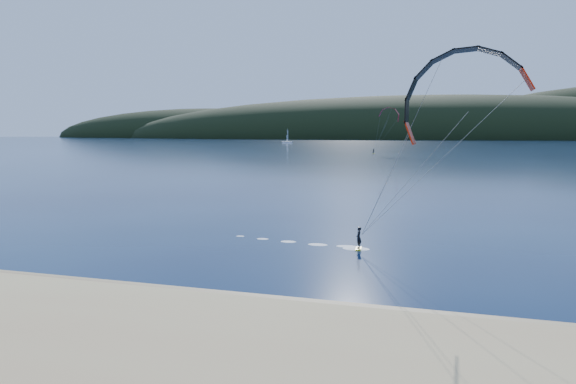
{
  "coord_description": "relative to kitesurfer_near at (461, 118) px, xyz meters",
  "views": [
    {
      "loc": [
        12.81,
        -20.89,
        8.47
      ],
      "look_at": [
        2.96,
        10.0,
        5.0
      ],
      "focal_mm": 35.01,
      "sensor_mm": 36.0,
      "label": 1
    }
  ],
  "objects": [
    {
      "name": "kitesurfer_near",
      "position": [
        0.0,
        0.0,
        0.0
      ],
      "size": [
        22.14,
        7.38,
        13.62
      ],
      "color": "yellow",
      "rests_on": "ground"
    },
    {
      "name": "ground",
      "position": [
        -12.39,
        -14.54,
        -9.33
      ],
      "size": [
        1800.0,
        1800.0,
        0.0
      ],
      "primitive_type": "plane",
      "color": "#061332",
      "rests_on": "ground"
    },
    {
      "name": "kitesurfer_far",
      "position": [
        -28.41,
        181.32,
        4.48
      ],
      "size": [
        11.1,
        6.96,
        16.84
      ],
      "color": "yellow",
      "rests_on": "ground"
    },
    {
      "name": "headland",
      "position": [
        -11.76,
        730.74,
        -9.33
      ],
      "size": [
        1200.0,
        310.0,
        140.0
      ],
      "color": "black",
      "rests_on": "ground"
    },
    {
      "name": "wet_sand",
      "position": [
        -12.39,
        -10.04,
        -9.28
      ],
      "size": [
        220.0,
        2.5,
        0.1
      ],
      "color": "#977758",
      "rests_on": "ground"
    },
    {
      "name": "sailboat",
      "position": [
        -132.81,
        380.66,
        -8.5
      ],
      "size": [
        7.98,
        5.05,
        11.21
      ],
      "color": "white",
      "rests_on": "ground"
    }
  ]
}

